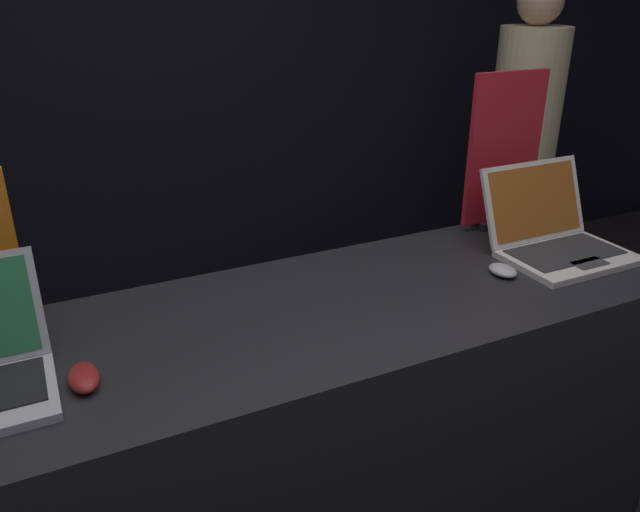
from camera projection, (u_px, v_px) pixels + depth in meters
name	position (u px, v px, depth m)	size (l,w,h in m)	color
wall_back	(150.00, 49.00, 2.99)	(8.00, 0.05, 2.80)	black
display_counter	(320.00, 442.00, 1.84)	(2.11, 0.67, 0.90)	black
mouse_front	(84.00, 377.00, 1.33)	(0.06, 0.12, 0.04)	maroon
laptop_back	(555.00, 235.00, 1.97)	(0.39, 0.36, 0.26)	silver
mouse_back	(503.00, 270.00, 1.84)	(0.07, 0.09, 0.03)	#B2B2B7
promo_stand_back	(504.00, 155.00, 2.11)	(0.30, 0.07, 0.53)	black
person_bystander	(520.00, 158.00, 3.09)	(0.33, 0.33, 1.72)	#282833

